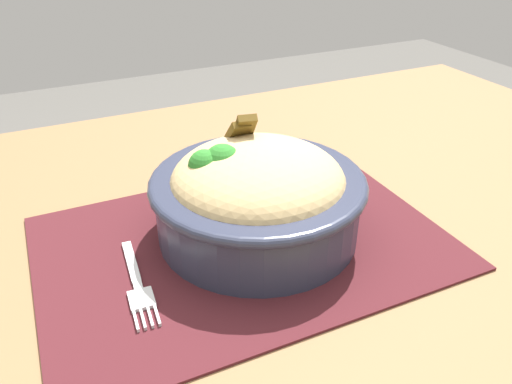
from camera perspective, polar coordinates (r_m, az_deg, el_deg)
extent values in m
cube|color=olive|center=(0.54, 0.94, -6.97)|extent=(1.27, 0.85, 0.03)
cylinder|color=brown|center=(1.28, 17.12, -4.27)|extent=(0.04, 0.04, 0.71)
cube|color=#47191E|center=(0.53, -1.42, -5.74)|extent=(0.41, 0.29, 0.00)
cylinder|color=#2D3347|center=(0.52, 0.00, -1.55)|extent=(0.21, 0.21, 0.07)
torus|color=#2D3347|center=(0.51, 0.00, 1.10)|extent=(0.22, 0.22, 0.01)
ellipsoid|color=tan|center=(0.51, 0.00, 1.20)|extent=(0.24, 0.24, 0.07)
sphere|color=#2B7A28|center=(0.50, -3.81, 3.33)|extent=(0.04, 0.04, 0.04)
sphere|color=#2B7A28|center=(0.49, -5.81, 2.96)|extent=(0.03, 0.03, 0.03)
cylinder|color=orange|center=(0.46, -4.48, 0.61)|extent=(0.03, 0.01, 0.01)
cube|color=brown|center=(0.54, -1.39, 6.97)|extent=(0.03, 0.05, 0.05)
cube|color=brown|center=(0.54, -2.61, 6.47)|extent=(0.02, 0.04, 0.04)
cube|color=silver|center=(0.51, -13.93, -7.64)|extent=(0.01, 0.07, 0.00)
cube|color=silver|center=(0.48, -13.22, -10.31)|extent=(0.01, 0.01, 0.00)
cube|color=silver|center=(0.47, -12.82, -11.75)|extent=(0.02, 0.03, 0.00)
cube|color=silver|center=(0.45, -13.42, -14.01)|extent=(0.00, 0.02, 0.00)
cube|color=silver|center=(0.45, -12.66, -13.86)|extent=(0.00, 0.02, 0.00)
cube|color=silver|center=(0.45, -11.87, -13.70)|extent=(0.00, 0.02, 0.00)
cube|color=silver|center=(0.45, -11.11, -13.55)|extent=(0.00, 0.02, 0.00)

